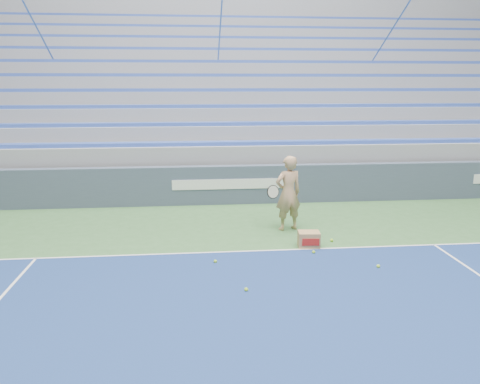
% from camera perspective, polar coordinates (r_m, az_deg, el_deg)
% --- Properties ---
extents(sponsor_barrier, '(30.00, 0.32, 1.10)m').
position_cam_1_polar(sponsor_barrier, '(13.37, -1.37, 0.90)').
color(sponsor_barrier, '#3D495D').
rests_on(sponsor_barrier, ground).
extents(bleachers, '(31.00, 9.15, 7.30)m').
position_cam_1_polar(bleachers, '(18.80, -2.72, 10.00)').
color(bleachers, gray).
rests_on(bleachers, ground).
extents(tennis_player, '(0.97, 0.91, 1.77)m').
position_cam_1_polar(tennis_player, '(10.94, 5.88, -0.15)').
color(tennis_player, tan).
rests_on(tennis_player, ground).
extents(ball_box, '(0.47, 0.38, 0.34)m').
position_cam_1_polar(ball_box, '(10.02, 8.38, -5.75)').
color(ball_box, '#A27D4E').
rests_on(ball_box, ground).
extents(tennis_ball_0, '(0.07, 0.07, 0.07)m').
position_cam_1_polar(tennis_ball_0, '(10.52, 7.41, -5.55)').
color(tennis_ball_0, '#A7DC2D').
rests_on(tennis_ball_0, ground).
extents(tennis_ball_1, '(0.07, 0.07, 0.07)m').
position_cam_1_polar(tennis_ball_1, '(7.95, 0.76, -11.80)').
color(tennis_ball_1, '#A7DC2D').
rests_on(tennis_ball_1, ground).
extents(tennis_ball_2, '(0.07, 0.07, 0.07)m').
position_cam_1_polar(tennis_ball_2, '(10.47, 11.12, -5.79)').
color(tennis_ball_2, '#A7DC2D').
rests_on(tennis_ball_2, ground).
extents(tennis_ball_3, '(0.07, 0.07, 0.07)m').
position_cam_1_polar(tennis_ball_3, '(9.12, -3.02, -8.44)').
color(tennis_ball_3, '#A7DC2D').
rests_on(tennis_ball_3, ground).
extents(tennis_ball_4, '(0.07, 0.07, 0.07)m').
position_cam_1_polar(tennis_ball_4, '(9.70, 8.97, -7.24)').
color(tennis_ball_4, '#A7DC2D').
rests_on(tennis_ball_4, ground).
extents(tennis_ball_5, '(0.07, 0.07, 0.07)m').
position_cam_1_polar(tennis_ball_5, '(9.25, 16.50, -8.68)').
color(tennis_ball_5, '#A7DC2D').
rests_on(tennis_ball_5, ground).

